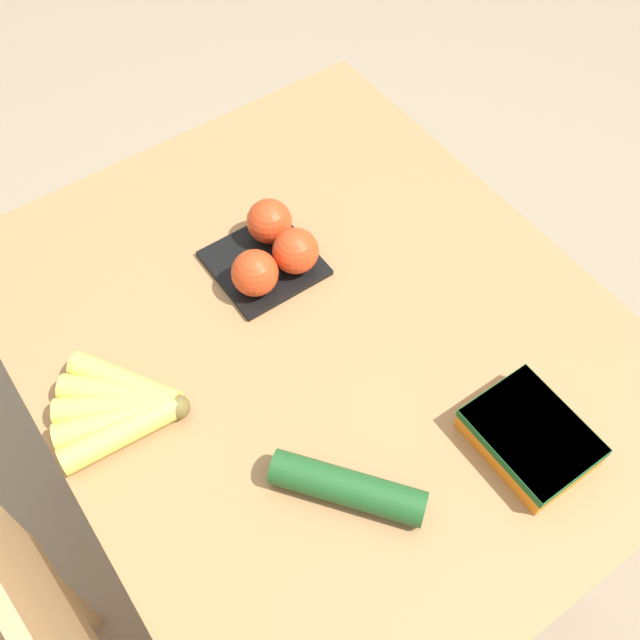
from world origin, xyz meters
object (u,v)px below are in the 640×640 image
carrot_bag (531,436)px  banana_bunch (121,408)px  cucumber_near (347,488)px  tomato_pack (272,251)px

carrot_bag → banana_bunch: bearing=50.2°
cucumber_near → banana_bunch: bearing=34.2°
tomato_pack → cucumber_near: 0.41m
tomato_pack → cucumber_near: (-0.38, 0.13, -0.02)m
banana_bunch → cucumber_near: (-0.28, -0.19, 0.00)m
tomato_pack → banana_bunch: bearing=107.7°
banana_bunch → tomato_pack: size_ratio=1.16×
carrot_bag → cucumber_near: cucumber_near is taller
banana_bunch → carrot_bag: (-0.37, -0.44, 0.01)m
banana_bunch → cucumber_near: size_ratio=0.97×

